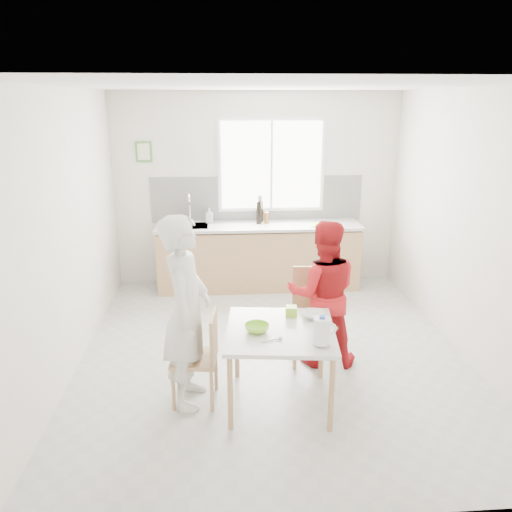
{
  "coord_description": "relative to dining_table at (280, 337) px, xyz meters",
  "views": [
    {
      "loc": [
        -0.53,
        -4.76,
        2.59
      ],
      "look_at": [
        -0.16,
        0.2,
        1.02
      ],
      "focal_mm": 35.0,
      "sensor_mm": 36.0,
      "label": 1
    }
  ],
  "objects": [
    {
      "name": "bowl_white",
      "position": [
        0.32,
        0.22,
        0.1
      ],
      "size": [
        0.23,
        0.23,
        0.05
      ],
      "primitive_type": "imported",
      "rotation": [
        0.0,
        0.0,
        -0.1
      ],
      "color": "white",
      "rests_on": "dining_table"
    },
    {
      "name": "person_red",
      "position": [
        0.5,
        0.69,
        0.11
      ],
      "size": [
        0.78,
        0.64,
        1.49
      ],
      "primitive_type": "imported",
      "rotation": [
        0.0,
        0.0,
        3.04
      ],
      "color": "red",
      "rests_on": "ground"
    },
    {
      "name": "ground",
      "position": [
        0.04,
        0.92,
        -0.63
      ],
      "size": [
        4.5,
        4.5,
        0.0
      ],
      "primitive_type": "plane",
      "color": "#B7B7B2",
      "rests_on": "ground"
    },
    {
      "name": "wine_bottle_b",
      "position": [
        0.08,
        3.04,
        0.44
      ],
      "size": [
        0.07,
        0.07,
        0.3
      ],
      "primitive_type": "cylinder",
      "color": "black",
      "rests_on": "kitchen_counter"
    },
    {
      "name": "jar_amber",
      "position": [
        0.15,
        2.92,
        0.37
      ],
      "size": [
        0.06,
        0.06,
        0.16
      ],
      "primitive_type": "cylinder",
      "color": "brown",
      "rests_on": "kitchen_counter"
    },
    {
      "name": "bowl_green",
      "position": [
        -0.2,
        -0.03,
        0.11
      ],
      "size": [
        0.23,
        0.23,
        0.06
      ],
      "primitive_type": "imported",
      "rotation": [
        0.0,
        0.0,
        -0.1
      ],
      "color": "#87D230",
      "rests_on": "dining_table"
    },
    {
      "name": "kitchen_counter",
      "position": [
        0.03,
        2.87,
        -0.22
      ],
      "size": [
        2.84,
        0.64,
        1.37
      ],
      "color": "tan",
      "rests_on": "ground"
    },
    {
      "name": "soap_bottle",
      "position": [
        -0.64,
        3.02,
        0.39
      ],
      "size": [
        0.1,
        0.1,
        0.21
      ],
      "primitive_type": "imported",
      "rotation": [
        0.0,
        0.0,
        -0.06
      ],
      "color": "#999999",
      "rests_on": "kitchen_counter"
    },
    {
      "name": "milk_jug",
      "position": [
        0.29,
        -0.31,
        0.2
      ],
      "size": [
        0.19,
        0.13,
        0.24
      ],
      "rotation": [
        0.0,
        0.0,
        -0.1
      ],
      "color": "white",
      "rests_on": "dining_table"
    },
    {
      "name": "chair_far",
      "position": [
        0.43,
        0.78,
        -0.11
      ],
      "size": [
        0.48,
        0.48,
        0.96
      ],
      "rotation": [
        0.0,
        0.0,
        -0.1
      ],
      "color": "tan",
      "rests_on": "ground"
    },
    {
      "name": "window",
      "position": [
        0.24,
        3.14,
        1.07
      ],
      "size": [
        1.5,
        0.06,
        1.3
      ],
      "color": "white",
      "rests_on": "room_shell"
    },
    {
      "name": "backsplash",
      "position": [
        0.04,
        3.16,
        0.59
      ],
      "size": [
        3.0,
        0.02,
        0.65
      ],
      "primitive_type": "cube",
      "color": "white",
      "rests_on": "room_shell"
    },
    {
      "name": "spoon",
      "position": [
        -0.1,
        -0.21,
        0.08
      ],
      "size": [
        0.16,
        0.05,
        0.01
      ],
      "primitive_type": "cylinder",
      "rotation": [
        0.0,
        1.57,
        0.25
      ],
      "color": "#A5A5AA",
      "rests_on": "dining_table"
    },
    {
      "name": "person_white",
      "position": [
        -0.8,
        0.08,
        0.22
      ],
      "size": [
        0.47,
        0.66,
        1.71
      ],
      "primitive_type": "imported",
      "rotation": [
        0.0,
        0.0,
        1.47
      ],
      "color": "silver",
      "rests_on": "ground"
    },
    {
      "name": "green_box",
      "position": [
        0.13,
        0.27,
        0.12
      ],
      "size": [
        0.11,
        0.11,
        0.09
      ],
      "primitive_type": "cube",
      "rotation": [
        0.0,
        0.0,
        -0.1
      ],
      "color": "#94CE2F",
      "rests_on": "dining_table"
    },
    {
      "name": "room_shell",
      "position": [
        0.04,
        0.92,
        1.01
      ],
      "size": [
        4.5,
        4.5,
        4.5
      ],
      "color": "silver",
      "rests_on": "ground"
    },
    {
      "name": "picture_frame",
      "position": [
        -1.51,
        3.15,
        1.27
      ],
      "size": [
        0.22,
        0.03,
        0.28
      ],
      "color": "#4A853C",
      "rests_on": "room_shell"
    },
    {
      "name": "chair_left",
      "position": [
        -0.68,
        0.07,
        -0.17
      ],
      "size": [
        0.42,
        0.42,
        0.84
      ],
      "rotation": [
        0.0,
        0.0,
        -1.67
      ],
      "color": "tan",
      "rests_on": "ground"
    },
    {
      "name": "dining_table",
      "position": [
        0.0,
        0.0,
        0.0
      ],
      "size": [
        1.01,
        1.01,
        0.71
      ],
      "rotation": [
        0.0,
        0.0,
        -0.1
      ],
      "color": "silver",
      "rests_on": "ground"
    },
    {
      "name": "cutting_board",
      "position": [
        0.93,
        2.74,
        0.29
      ],
      "size": [
        0.39,
        0.31,
        0.01
      ],
      "primitive_type": "cube",
      "rotation": [
        0.0,
        0.0,
        -0.19
      ],
      "color": "#99D431",
      "rests_on": "kitchen_counter"
    },
    {
      "name": "wine_bottle_a",
      "position": [
        0.04,
        2.9,
        0.45
      ],
      "size": [
        0.07,
        0.07,
        0.32
      ],
      "primitive_type": "cylinder",
      "color": "black",
      "rests_on": "kitchen_counter"
    }
  ]
}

